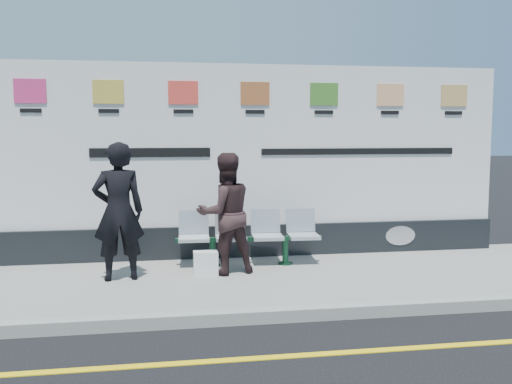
{
  "coord_description": "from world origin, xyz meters",
  "views": [
    {
      "loc": [
        -0.94,
        -4.99,
        2.09
      ],
      "look_at": [
        0.35,
        2.77,
        1.25
      ],
      "focal_mm": 40.0,
      "sensor_mm": 36.0,
      "label": 1
    }
  ],
  "objects_px": {
    "bench": "(249,250)",
    "woman_left": "(118,211)",
    "billboard": "(254,174)",
    "woman_right": "(225,213)"
  },
  "relations": [
    {
      "from": "bench",
      "to": "woman_left",
      "type": "distance_m",
      "value": 2.03
    },
    {
      "from": "woman_left",
      "to": "billboard",
      "type": "bearing_deg",
      "value": -158.3
    },
    {
      "from": "billboard",
      "to": "bench",
      "type": "height_order",
      "value": "billboard"
    },
    {
      "from": "billboard",
      "to": "woman_right",
      "type": "bearing_deg",
      "value": -118.3
    },
    {
      "from": "woman_left",
      "to": "bench",
      "type": "bearing_deg",
      "value": -172.87
    },
    {
      "from": "billboard",
      "to": "woman_left",
      "type": "distance_m",
      "value": 2.38
    },
    {
      "from": "billboard",
      "to": "bench",
      "type": "xyz_separation_m",
      "value": [
        -0.18,
        -0.67,
        -1.08
      ]
    },
    {
      "from": "woman_left",
      "to": "woman_right",
      "type": "relative_size",
      "value": 1.09
    },
    {
      "from": "bench",
      "to": "billboard",
      "type": "bearing_deg",
      "value": 77.63
    },
    {
      "from": "billboard",
      "to": "woman_left",
      "type": "height_order",
      "value": "billboard"
    }
  ]
}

